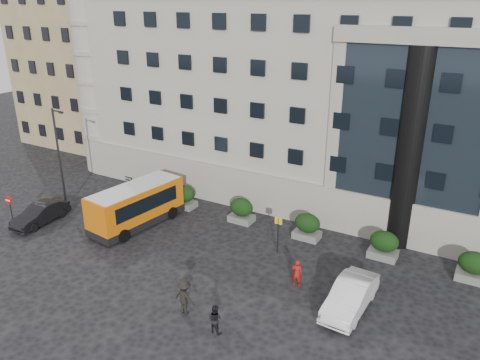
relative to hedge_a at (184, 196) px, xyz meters
The scene contains 22 objects.
ground 8.81m from the hedge_a, 62.85° to the right, with size 120.00×120.00×0.00m, color black.
civic_building 19.15m from the hedge_a, 54.85° to the left, with size 44.00×24.00×18.00m, color #A19B8E.
entrance_column 17.13m from the hedge_a, ahead, with size 1.80×1.80×13.00m, color black.
apartment_near 25.12m from the hedge_a, 148.62° to the left, with size 14.00×14.00×20.00m, color #89764F.
apartment_far 39.27m from the hedge_a, 127.29° to the left, with size 13.00×13.00×22.00m, color brown.
hedge_a is the anchor object (origin of this frame).
hedge_b 5.20m from the hedge_a, ahead, with size 1.80×1.26×1.84m.
hedge_c 10.40m from the hedge_a, ahead, with size 1.80×1.26×1.84m.
hedge_d 15.60m from the hedge_a, ahead, with size 1.80×1.26×1.84m.
hedge_e 20.80m from the hedge_a, ahead, with size 1.80×1.26×1.84m.
street_lamp 9.89m from the hedge_a, 148.84° to the right, with size 1.16×0.18×8.00m.
bus_stop_sign 9.94m from the hedge_a, 16.42° to the right, with size 0.50×0.08×2.52m.
no_entry_sign 12.64m from the hedge_a, 135.52° to the right, with size 0.64×0.16×2.32m.
minibus 4.44m from the hedge_a, 104.86° to the right, with size 3.45×7.49×3.02m.
red_truck 13.89m from the hedge_a, 130.59° to the left, with size 3.12×5.09×2.55m.
parked_car_b 10.64m from the hedge_a, 134.82° to the right, with size 1.56×4.47×1.47m, color black.
parked_car_c 8.60m from the hedge_a, 150.75° to the left, with size 1.92×4.71×1.37m, color black.
parked_car_d 14.64m from the hedge_a, 145.94° to the left, with size 2.12×4.59×1.28m, color black.
white_taxi 16.60m from the hedge_a, 22.05° to the right, with size 1.70×4.87×1.60m, color white.
pedestrian_a 13.33m from the hedge_a, 25.13° to the right, with size 0.61×0.40×1.67m, color #A41510.
pedestrian_b 15.25m from the hedge_a, 48.19° to the right, with size 0.75×0.59×1.55m, color black.
pedestrian_c 13.47m from the hedge_a, 53.77° to the right, with size 1.25×0.72×1.94m, color black.
Camera 1 is at (16.65, -19.40, 15.52)m, focal length 35.00 mm.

